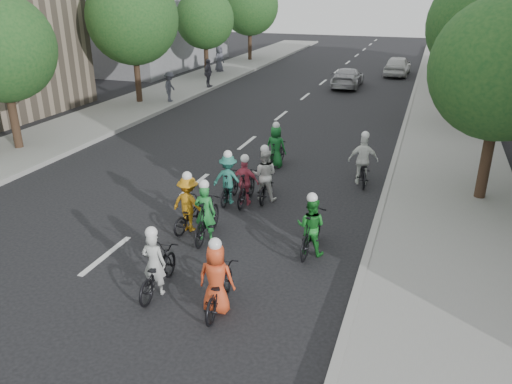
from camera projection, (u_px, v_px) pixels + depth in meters
The scene contains 29 objects.
ground at pixel (106, 255), 12.18m from camera, with size 120.00×120.00×0.00m, color black.
sidewalk_left at pixel (87, 125), 23.31m from camera, with size 4.00×80.00×0.15m, color gray.
curb_left at pixel (123, 128), 22.71m from camera, with size 0.18×80.00×0.18m, color #999993.
sidewalk_right at pixel (450, 162), 18.43m from camera, with size 4.00×80.00×0.15m, color gray.
curb_right at pixel (396, 156), 19.02m from camera, with size 0.18×80.00×0.18m, color #999993.
bldg_sw at pixel (137, 14), 39.94m from camera, with size 10.00×14.00×8.00m, color slate.
tree_l_2 at pixel (1, 48), 18.39m from camera, with size 4.00×4.00×5.97m.
tree_l_3 at pixel (132, 18), 26.03m from camera, with size 4.80×4.80×6.93m.
tree_l_4 at pixel (205, 19), 34.09m from camera, with size 4.00×4.00×5.97m.
tree_l_5 at pixel (250, 6), 41.72m from camera, with size 4.80×4.80×6.93m.
tree_r_0 at pixel (503, 69), 13.73m from camera, with size 4.00×4.00×5.97m.
tree_r_1 at pixel (484, 25), 21.37m from camera, with size 4.80×4.80×6.93m.
tree_r_2 at pixel (472, 25), 29.43m from camera, with size 4.00×4.00×5.97m.
tree_r_3 at pixel (467, 9), 37.07m from camera, with size 4.80×4.80×6.93m.
cyclist_0 at pixel (157, 269), 10.59m from camera, with size 0.76×1.80×1.57m.
cyclist_1 at pixel (311, 229), 12.13m from camera, with size 0.72×1.81×1.60m.
cyclist_2 at pixel (190, 208), 13.28m from camera, with size 1.05×1.63×1.67m.
cyclist_3 at pixel (246, 185), 14.87m from camera, with size 0.85×1.71×1.58m.
cyclist_4 at pixel (218, 285), 9.96m from camera, with size 0.78×1.75×1.65m.
cyclist_5 at pixel (207, 217), 12.79m from camera, with size 0.68×1.87×1.66m.
cyclist_6 at pixel (265, 180), 15.20m from camera, with size 0.85×1.80×1.75m.
cyclist_7 at pixel (229, 182), 14.97m from camera, with size 0.99×1.59×1.65m.
cyclist_8 at pixel (363, 166), 16.42m from camera, with size 1.03×1.89×1.80m.
cyclist_9 at pixel (276, 150), 17.97m from camera, with size 0.79×1.56×1.67m.
follow_car_lead at pixel (348, 78), 32.13m from camera, with size 1.72×4.22×1.23m, color #A5A5A9.
follow_car_trail at pixel (398, 66), 36.30m from camera, with size 1.66×4.14×1.41m, color silver.
spectator_0 at pixel (170, 87), 27.35m from camera, with size 1.05×0.60×1.63m, color #494955.
spectator_1 at pixel (208, 73), 31.23m from camera, with size 1.01×0.42×1.73m, color #54515F.
spectator_2 at pixel (219, 59), 37.06m from camera, with size 0.90×0.58×1.83m, color #4F505C.
Camera 1 is at (6.98, -8.85, 6.10)m, focal length 35.00 mm.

